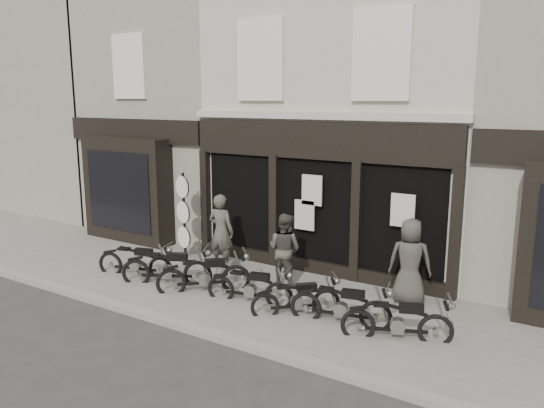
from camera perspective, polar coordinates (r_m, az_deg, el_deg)
The scene contains 17 objects.
ground_plane at distance 11.35m, azimuth -2.71°, elevation -11.82°, with size 90.00×90.00×0.00m, color #2D2B28.
pavement at distance 12.02m, azimuth -0.20°, elevation -10.15°, with size 30.00×4.20×0.12m, color #67625B.
kerb at distance 10.42m, azimuth -6.79°, elevation -13.69°, with size 30.00×0.25×0.13m, color gray.
central_building at distance 15.68m, azimuth 9.96°, elevation 9.74°, with size 7.30×6.22×8.34m.
neighbour_left at distance 19.02m, azimuth -8.31°, elevation 9.90°, with size 5.60×6.73×8.34m.
filler_left at distance 25.16m, azimuth -22.57°, elevation 9.60°, with size 11.00×6.00×8.20m, color gray.
motorcycle_0 at distance 13.72m, azimuth -14.40°, elevation -6.31°, with size 2.00×0.87×0.99m.
motorcycle_1 at distance 12.94m, azimuth -11.14°, elevation -7.10°, with size 2.01×1.29×1.05m.
motorcycle_2 at distance 12.35m, azimuth -7.24°, elevation -7.91°, with size 1.74×1.65×1.03m.
motorcycle_3 at distance 11.64m, azimuth -2.33°, elevation -9.22°, with size 1.94×0.77×0.95m.
motorcycle_4 at distance 11.05m, azimuth 2.70°, elevation -10.47°, with size 1.53×1.42×0.90m.
motorcycle_5 at distance 10.69m, azimuth 7.47°, elevation -11.14°, with size 2.01×0.75×0.98m.
motorcycle_6 at distance 10.19m, azimuth 13.40°, elevation -12.53°, with size 1.92×1.03×0.97m.
man_left at distance 13.69m, azimuth -5.50°, elevation -2.97°, with size 0.71×0.47×1.95m, color #47433A.
man_centre at distance 12.48m, azimuth 1.36°, elevation -4.87°, with size 0.84×0.65×1.72m, color #443E37.
man_right at distance 11.73m, azimuth 14.62°, elevation -5.97°, with size 0.91×0.59×1.85m, color #3D3833.
advert_sign_post at distance 14.75m, azimuth -9.48°, elevation -1.59°, with size 0.59×0.39×2.48m.
Camera 1 is at (6.05, -8.51, 4.44)m, focal length 35.00 mm.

